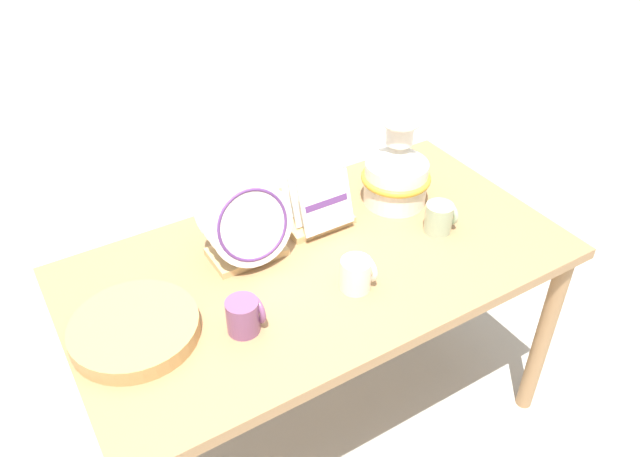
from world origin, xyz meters
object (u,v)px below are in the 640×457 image
at_px(dish_rack_square_plates, 316,207).
at_px(wicker_charger_stack, 135,329).
at_px(mug_cream_glaze, 357,274).
at_px(dish_rack_round_plates, 246,225).
at_px(mug_sage_glaze, 440,217).
at_px(mug_plum_glaze, 245,315).
at_px(ceramic_vase, 397,170).

bearing_deg(dish_rack_square_plates, wicker_charger_stack, -164.69).
bearing_deg(mug_cream_glaze, dish_rack_round_plates, 125.28).
bearing_deg(mug_sage_glaze, mug_plum_glaze, -174.48).
relative_size(dish_rack_round_plates, mug_plum_glaze, 2.76).
relative_size(dish_rack_square_plates, mug_plum_glaze, 2.26).
bearing_deg(dish_rack_square_plates, mug_sage_glaze, -37.44).
height_order(mug_sage_glaze, mug_plum_glaze, same).
bearing_deg(dish_rack_round_plates, mug_cream_glaze, -54.72).
xyz_separation_m(mug_plum_glaze, mug_cream_glaze, (0.33, -0.02, 0.00)).
xyz_separation_m(ceramic_vase, wicker_charger_stack, (-0.92, -0.14, -0.10)).
height_order(dish_rack_square_plates, mug_cream_glaze, dish_rack_square_plates).
relative_size(dish_rack_round_plates, dish_rack_square_plates, 1.22).
distance_m(ceramic_vase, wicker_charger_stack, 0.94).
bearing_deg(dish_rack_square_plates, ceramic_vase, -6.19).
distance_m(ceramic_vase, mug_sage_glaze, 0.21).
bearing_deg(mug_plum_glaze, ceramic_vase, 21.66).
distance_m(mug_sage_glaze, mug_cream_glaze, 0.37).
xyz_separation_m(ceramic_vase, dish_rack_square_plates, (-0.28, 0.03, -0.06)).
height_order(ceramic_vase, mug_plum_glaze, ceramic_vase).
xyz_separation_m(dish_rack_square_plates, mug_plum_glaze, (-0.39, -0.30, -0.01)).
bearing_deg(ceramic_vase, mug_sage_glaze, -84.44).
relative_size(dish_rack_round_plates, mug_sage_glaze, 2.76).
bearing_deg(dish_rack_round_plates, dish_rack_square_plates, 8.62).
relative_size(ceramic_vase, wicker_charger_stack, 0.93).
height_order(wicker_charger_stack, mug_plum_glaze, mug_plum_glaze).
relative_size(dish_rack_square_plates, mug_sage_glaze, 2.26).
bearing_deg(ceramic_vase, mug_plum_glaze, -158.34).
xyz_separation_m(dish_rack_square_plates, mug_cream_glaze, (-0.06, -0.31, -0.01)).
height_order(ceramic_vase, mug_cream_glaze, ceramic_vase).
bearing_deg(mug_plum_glaze, dish_rack_round_plates, 62.45).
relative_size(wicker_charger_stack, mug_plum_glaze, 3.42).
height_order(dish_rack_round_plates, dish_rack_square_plates, dish_rack_round_plates).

